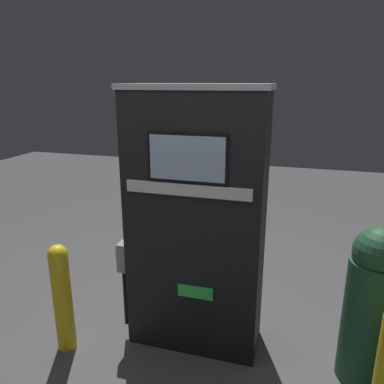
% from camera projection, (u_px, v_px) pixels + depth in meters
% --- Properties ---
extents(ground_plane, '(14.00, 14.00, 0.00)m').
position_uv_depth(ground_plane, '(188.00, 354.00, 2.92)').
color(ground_plane, '#4C4C4F').
extents(gas_pump, '(1.11, 0.47, 2.03)m').
position_uv_depth(gas_pump, '(196.00, 223.00, 2.83)').
color(gas_pump, black).
rests_on(gas_pump, ground_plane).
extents(safety_bollard, '(0.15, 0.15, 0.89)m').
position_uv_depth(safety_bollard, '(62.00, 295.00, 2.87)').
color(safety_bollard, yellow).
rests_on(safety_bollard, ground_plane).
extents(trash_bin, '(0.38, 0.38, 1.15)m').
position_uv_depth(trash_bin, '(373.00, 304.00, 2.54)').
color(trash_bin, '#1E4C2D').
rests_on(trash_bin, ground_plane).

